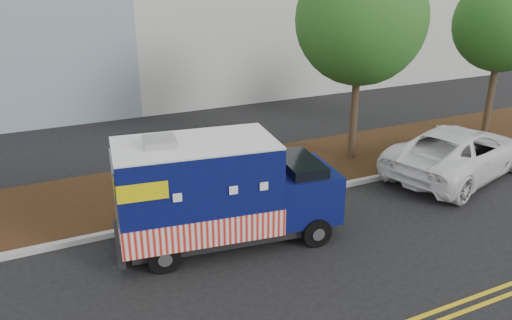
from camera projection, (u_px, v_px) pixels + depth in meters
name	position (u px, v px, depth m)	size (l,w,h in m)	color
ground	(180.00, 250.00, 12.13)	(120.00, 120.00, 0.00)	black
curb	(164.00, 223.00, 13.28)	(120.00, 0.18, 0.15)	#9E9E99
mulch_strip	(144.00, 193.00, 15.05)	(120.00, 4.00, 0.15)	black
tree_c	(361.00, 20.00, 16.05)	(4.24, 4.24, 6.99)	#38281C
tree_d	(503.00, 24.00, 18.54)	(3.60, 3.60, 6.31)	#38281C
food_truck	(217.00, 195.00, 12.04)	(5.68, 2.74, 2.88)	black
white_car	(459.00, 151.00, 16.30)	(2.70, 5.86, 1.63)	white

